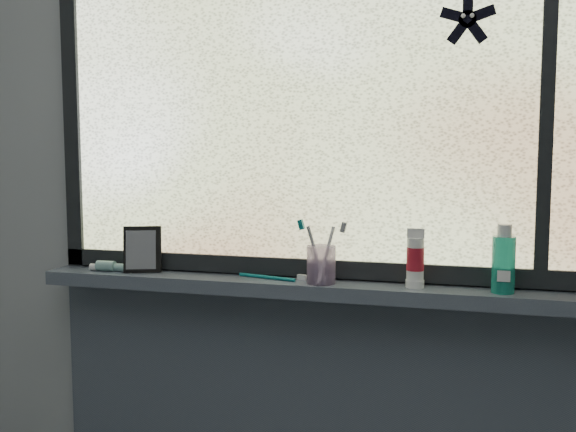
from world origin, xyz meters
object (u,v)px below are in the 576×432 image
(toothbrush_cup, at_px, (321,265))
(vanity_mirror, at_px, (142,249))
(cream_tube, at_px, (415,256))
(mouthwash_bottle, at_px, (504,259))

(toothbrush_cup, bearing_deg, vanity_mirror, 178.05)
(toothbrush_cup, bearing_deg, cream_tube, 3.09)
(mouthwash_bottle, relative_size, cream_tube, 1.29)
(toothbrush_cup, height_order, mouthwash_bottle, mouthwash_bottle)
(toothbrush_cup, distance_m, cream_tube, 0.25)
(toothbrush_cup, distance_m, mouthwash_bottle, 0.48)
(vanity_mirror, distance_m, toothbrush_cup, 0.55)
(mouthwash_bottle, bearing_deg, vanity_mirror, 179.40)
(toothbrush_cup, xyz_separation_m, mouthwash_bottle, (0.47, 0.01, 0.04))
(toothbrush_cup, bearing_deg, mouthwash_bottle, 0.97)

